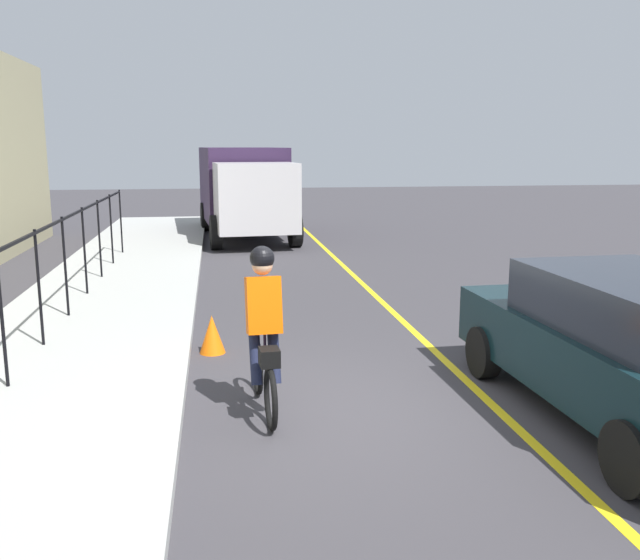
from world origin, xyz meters
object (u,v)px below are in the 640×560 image
at_px(box_truck_background, 245,188).
at_px(traffic_cone_far, 212,334).
at_px(cyclist_lead, 264,332).
at_px(patrol_sedan, 624,345).

relative_size(box_truck_background, traffic_cone_far, 12.78).
relative_size(cyclist_lead, box_truck_background, 0.27).
height_order(patrol_sedan, box_truck_background, box_truck_background).
height_order(patrol_sedan, traffic_cone_far, patrol_sedan).
bearing_deg(traffic_cone_far, box_truck_background, -4.65).
relative_size(cyclist_lead, traffic_cone_far, 3.40).
bearing_deg(cyclist_lead, patrol_sedan, -105.53).
bearing_deg(cyclist_lead, traffic_cone_far, 10.02).
height_order(box_truck_background, traffic_cone_far, box_truck_background).
height_order(cyclist_lead, box_truck_background, box_truck_background).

